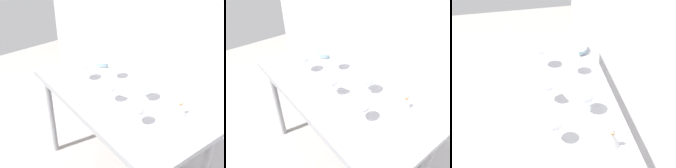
# 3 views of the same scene
# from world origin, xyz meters

# --- Properties ---
(ground_plane) EXTENTS (6.00, 6.00, 0.00)m
(ground_plane) POSITION_xyz_m (0.00, 0.00, 0.00)
(ground_plane) COLOR gray
(back_wall) EXTENTS (3.80, 0.04, 2.60)m
(back_wall) POSITION_xyz_m (0.00, 0.49, 1.30)
(back_wall) COLOR #B6B6BB
(back_wall) RESTS_ON ground_plane
(steel_counter) EXTENTS (1.40, 0.65, 0.90)m
(steel_counter) POSITION_xyz_m (0.00, -0.01, 0.79)
(steel_counter) COLOR gray
(steel_counter) RESTS_ON ground_plane
(wine_glass_far_right) EXTENTS (0.10, 0.10, 0.16)m
(wine_glass_far_right) POSITION_xyz_m (0.15, 0.12, 1.01)
(wine_glass_far_right) COLOR white
(wine_glass_far_right) RESTS_ON steel_counter
(wine_glass_near_center) EXTENTS (0.09, 0.09, 0.17)m
(wine_glass_near_center) POSITION_xyz_m (0.03, -0.08, 1.02)
(wine_glass_near_center) COLOR white
(wine_glass_near_center) RESTS_ON steel_counter
(wine_glass_near_right) EXTENTS (0.08, 0.08, 0.16)m
(wine_glass_near_right) POSITION_xyz_m (0.33, -0.09, 1.02)
(wine_glass_near_right) COLOR white
(wine_glass_near_right) RESTS_ON steel_counter
(wine_glass_far_left) EXTENTS (0.08, 0.08, 0.16)m
(wine_glass_far_left) POSITION_xyz_m (-0.21, 0.12, 1.01)
(wine_glass_far_left) COLOR white
(wine_glass_far_left) RESTS_ON steel_counter
(wine_glass_near_left) EXTENTS (0.09, 0.09, 0.18)m
(wine_glass_near_left) POSITION_xyz_m (-0.32, -0.08, 1.03)
(wine_glass_near_left) COLOR white
(wine_glass_near_left) RESTS_ON steel_counter
(tasting_sheet_upper) EXTENTS (0.24, 0.31, 0.00)m
(tasting_sheet_upper) POSITION_xyz_m (-0.04, 0.14, 0.90)
(tasting_sheet_upper) COLOR white
(tasting_sheet_upper) RESTS_ON steel_counter
(tasting_bowl) EXTENTS (0.16, 0.16, 0.04)m
(tasting_bowl) POSITION_xyz_m (-0.44, 0.20, 0.92)
(tasting_bowl) COLOR beige
(tasting_bowl) RESTS_ON steel_counter
(decanter_funnel) EXTENTS (0.10, 0.10, 0.14)m
(decanter_funnel) POSITION_xyz_m (0.42, 0.19, 0.94)
(decanter_funnel) COLOR silver
(decanter_funnel) RESTS_ON steel_counter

